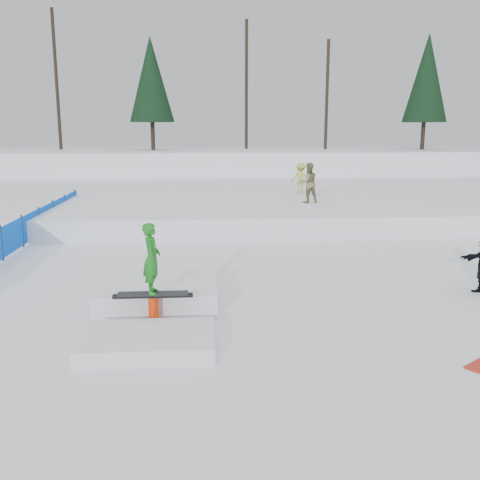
{
  "coord_description": "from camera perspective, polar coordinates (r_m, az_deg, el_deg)",
  "views": [
    {
      "loc": [
        -0.45,
        -11.47,
        3.91
      ],
      "look_at": [
        0.5,
        2.0,
        1.1
      ],
      "focal_mm": 40.0,
      "sensor_mm": 36.0,
      "label": 1
    }
  ],
  "objects": [
    {
      "name": "ground",
      "position": [
        12.12,
        -1.71,
        -7.06
      ],
      "size": [
        120.0,
        120.0,
        0.0
      ],
      "primitive_type": "plane",
      "color": "white"
    },
    {
      "name": "walker_ygreen",
      "position": [
        26.42,
        6.47,
        6.55
      ],
      "size": [
        1.04,
        0.7,
        1.49
      ],
      "primitive_type": "imported",
      "rotation": [
        0.0,
        0.0,
        2.98
      ],
      "color": "#AEB741",
      "rests_on": "snow_midrise"
    },
    {
      "name": "snow_berm",
      "position": [
        41.56,
        -3.44,
        8.01
      ],
      "size": [
        60.0,
        14.0,
        2.4
      ],
      "primitive_type": "cube",
      "color": "white",
      "rests_on": "ground"
    },
    {
      "name": "safety_fence",
      "position": [
        19.35,
        -22.19,
        0.88
      ],
      "size": [
        0.05,
        16.0,
        1.1
      ],
      "color": "blue",
      "rests_on": "ground"
    },
    {
      "name": "walker_olive",
      "position": [
        23.17,
        7.3,
        6.07
      ],
      "size": [
        0.94,
        0.8,
        1.7
      ],
      "primitive_type": "imported",
      "rotation": [
        0.0,
        0.0,
        3.35
      ],
      "color": "olive",
      "rests_on": "snow_midrise"
    },
    {
      "name": "jib_rail_feature",
      "position": [
        11.56,
        -8.96,
        -6.56
      ],
      "size": [
        2.6,
        4.4,
        2.11
      ],
      "color": "white",
      "rests_on": "ground"
    },
    {
      "name": "snow_midrise",
      "position": [
        27.69,
        -3.08,
        4.47
      ],
      "size": [
        50.0,
        18.0,
        0.8
      ],
      "primitive_type": "cube",
      "color": "white",
      "rests_on": "ground"
    },
    {
      "name": "treeline",
      "position": [
        40.45,
        5.65,
        16.73
      ],
      "size": [
        40.24,
        4.22,
        10.5
      ],
      "color": "black",
      "rests_on": "snow_berm"
    }
  ]
}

